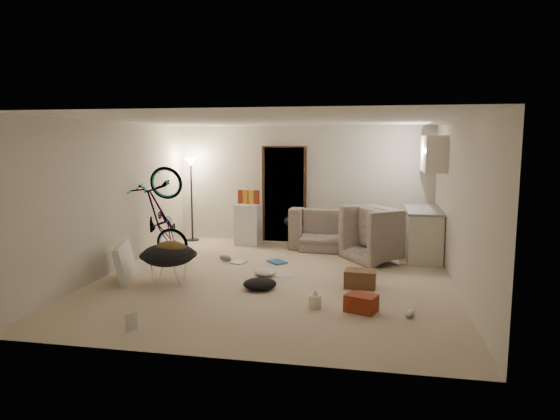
% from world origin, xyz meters
% --- Properties ---
extents(floor, '(5.50, 6.00, 0.02)m').
position_xyz_m(floor, '(0.00, 0.00, -0.01)').
color(floor, beige).
rests_on(floor, ground).
extents(ceiling, '(5.50, 6.00, 0.02)m').
position_xyz_m(ceiling, '(0.00, 0.00, 2.51)').
color(ceiling, white).
rests_on(ceiling, wall_back).
extents(wall_back, '(5.50, 0.02, 2.50)m').
position_xyz_m(wall_back, '(0.00, 3.01, 1.25)').
color(wall_back, beige).
rests_on(wall_back, floor).
extents(wall_front, '(5.50, 0.02, 2.50)m').
position_xyz_m(wall_front, '(0.00, -3.01, 1.25)').
color(wall_front, beige).
rests_on(wall_front, floor).
extents(wall_left, '(0.02, 6.00, 2.50)m').
position_xyz_m(wall_left, '(-2.76, 0.00, 1.25)').
color(wall_left, beige).
rests_on(wall_left, floor).
extents(wall_right, '(0.02, 6.00, 2.50)m').
position_xyz_m(wall_right, '(2.76, 0.00, 1.25)').
color(wall_right, beige).
rests_on(wall_right, floor).
extents(doorway, '(0.85, 0.10, 2.04)m').
position_xyz_m(doorway, '(-0.40, 2.97, 1.02)').
color(doorway, black).
rests_on(doorway, floor).
extents(door_trim, '(0.97, 0.04, 2.10)m').
position_xyz_m(door_trim, '(-0.40, 2.94, 1.02)').
color(door_trim, '#342212').
rests_on(door_trim, floor).
extents(floor_lamp, '(0.28, 0.28, 1.81)m').
position_xyz_m(floor_lamp, '(-2.40, 2.65, 1.31)').
color(floor_lamp, black).
rests_on(floor_lamp, floor).
extents(kitchen_counter, '(0.60, 1.50, 0.88)m').
position_xyz_m(kitchen_counter, '(2.43, 2.00, 0.44)').
color(kitchen_counter, beige).
rests_on(kitchen_counter, floor).
extents(counter_top, '(0.64, 1.54, 0.04)m').
position_xyz_m(counter_top, '(2.43, 2.00, 0.90)').
color(counter_top, gray).
rests_on(counter_top, kitchen_counter).
extents(kitchen_uppers, '(0.38, 1.40, 0.65)m').
position_xyz_m(kitchen_uppers, '(2.56, 2.00, 1.95)').
color(kitchen_uppers, beige).
rests_on(kitchen_uppers, wall_right).
extents(sofa, '(2.16, 0.91, 0.62)m').
position_xyz_m(sofa, '(0.92, 2.45, 0.31)').
color(sofa, '#39413A').
rests_on(sofa, floor).
extents(armchair, '(1.44, 1.48, 0.73)m').
position_xyz_m(armchair, '(1.79, 1.66, 0.37)').
color(armchair, '#39413A').
rests_on(armchair, floor).
extents(bicycle, '(1.79, 0.83, 1.02)m').
position_xyz_m(bicycle, '(-2.30, 0.83, 0.46)').
color(bicycle, black).
rests_on(bicycle, floor).
extents(book_asset, '(0.27, 0.24, 0.02)m').
position_xyz_m(book_asset, '(-1.24, -2.55, 0.01)').
color(book_asset, maroon).
rests_on(book_asset, floor).
extents(mini_fridge, '(0.51, 0.51, 0.85)m').
position_xyz_m(mini_fridge, '(-1.10, 2.55, 0.43)').
color(mini_fridge, white).
rests_on(mini_fridge, floor).
extents(snack_box_0, '(0.11, 0.08, 0.30)m').
position_xyz_m(snack_box_0, '(-1.27, 2.55, 1.00)').
color(snack_box_0, maroon).
rests_on(snack_box_0, mini_fridge).
extents(snack_box_1, '(0.11, 0.09, 0.30)m').
position_xyz_m(snack_box_1, '(-1.15, 2.55, 1.00)').
color(snack_box_1, orange).
rests_on(snack_box_1, mini_fridge).
extents(snack_box_2, '(0.10, 0.08, 0.30)m').
position_xyz_m(snack_box_2, '(-1.03, 2.55, 1.00)').
color(snack_box_2, gold).
rests_on(snack_box_2, mini_fridge).
extents(snack_box_3, '(0.11, 0.08, 0.30)m').
position_xyz_m(snack_box_3, '(-0.91, 2.55, 1.00)').
color(snack_box_3, maroon).
rests_on(snack_box_3, mini_fridge).
extents(saucer_chair, '(0.87, 0.87, 0.62)m').
position_xyz_m(saucer_chair, '(-1.57, -0.57, 0.37)').
color(saucer_chair, silver).
rests_on(saucer_chair, floor).
extents(hoodie, '(0.53, 0.47, 0.22)m').
position_xyz_m(hoodie, '(-1.52, -0.60, 0.56)').
color(hoodie, brown).
rests_on(hoodie, saucer_chair).
extents(sofa_drape, '(0.60, 0.51, 0.28)m').
position_xyz_m(sofa_drape, '(-0.03, 2.45, 0.54)').
color(sofa_drape, black).
rests_on(sofa_drape, sofa).
extents(tv_box, '(0.49, 0.92, 0.60)m').
position_xyz_m(tv_box, '(-2.30, -0.56, 0.29)').
color(tv_box, silver).
rests_on(tv_box, floor).
extents(drink_case_a, '(0.47, 0.35, 0.26)m').
position_xyz_m(drink_case_a, '(1.34, -0.23, 0.13)').
color(drink_case_a, brown).
rests_on(drink_case_a, floor).
extents(drink_case_b, '(0.46, 0.40, 0.22)m').
position_xyz_m(drink_case_b, '(1.39, -1.31, 0.11)').
color(drink_case_b, maroon).
rests_on(drink_case_b, floor).
extents(juicer, '(0.17, 0.17, 0.25)m').
position_xyz_m(juicer, '(0.79, -1.29, 0.10)').
color(juicer, silver).
rests_on(juicer, floor).
extents(newspaper, '(0.52, 0.59, 0.01)m').
position_xyz_m(newspaper, '(0.00, 0.33, 0.00)').
color(newspaper, beige).
rests_on(newspaper, floor).
extents(book_blue, '(0.40, 0.41, 0.03)m').
position_xyz_m(book_blue, '(-0.17, 1.00, 0.02)').
color(book_blue, '#2B569B').
rests_on(book_blue, floor).
extents(book_white, '(0.28, 0.33, 0.03)m').
position_xyz_m(book_white, '(-0.84, 0.87, 0.01)').
color(book_white, silver).
rests_on(book_white, floor).
extents(shoe_0, '(0.28, 0.25, 0.10)m').
position_xyz_m(shoe_0, '(0.36, 2.13, 0.05)').
color(shoe_0, '#2B569B').
rests_on(shoe_0, floor).
extents(shoe_1, '(0.31, 0.25, 0.11)m').
position_xyz_m(shoe_1, '(-1.14, 0.98, 0.05)').
color(shoe_1, slate).
rests_on(shoe_1, floor).
extents(shoe_4, '(0.18, 0.26, 0.09)m').
position_xyz_m(shoe_4, '(2.00, -1.38, 0.04)').
color(shoe_4, white).
rests_on(shoe_4, floor).
extents(clothes_lump_a, '(0.59, 0.54, 0.16)m').
position_xyz_m(clothes_lump_a, '(-0.12, -0.62, 0.08)').
color(clothes_lump_a, black).
rests_on(clothes_lump_a, floor).
extents(clothes_lump_c, '(0.47, 0.44, 0.12)m').
position_xyz_m(clothes_lump_c, '(-0.20, 0.13, 0.06)').
color(clothes_lump_c, silver).
rests_on(clothes_lump_c, floor).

